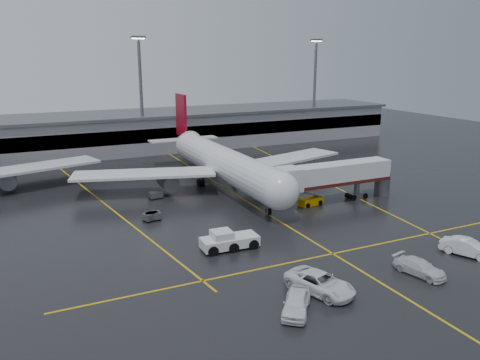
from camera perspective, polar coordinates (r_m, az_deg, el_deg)
name	(u,v)px	position (r m, az deg, el deg)	size (l,w,h in m)	color
ground	(246,201)	(72.40, 0.75, -2.53)	(220.00, 220.00, 0.00)	black
apron_line_centre	(246,201)	(72.39, 0.75, -2.52)	(0.25, 90.00, 0.02)	gold
apron_line_stop	(333,254)	(54.70, 11.05, -8.64)	(60.00, 0.25, 0.02)	gold
apron_line_left	(100,200)	(75.93, -16.39, -2.31)	(0.25, 70.00, 0.02)	gold
apron_line_right	(310,174)	(89.46, 8.32, 0.67)	(0.25, 70.00, 0.02)	gold
terminal	(158,130)	(115.44, -9.80, 5.94)	(122.00, 19.00, 8.60)	gray
light_mast_mid	(141,88)	(107.39, -11.77, 10.66)	(3.00, 1.20, 25.45)	#595B60
light_mast_right	(315,83)	(125.89, 8.92, 11.33)	(3.00, 1.20, 25.45)	#595B60
main_airliner	(221,162)	(79.86, -2.29, 2.22)	(48.80, 45.60, 14.10)	silver
jet_bridge	(336,177)	(72.41, 11.35, 0.41)	(19.90, 3.40, 6.05)	silver
pushback_tractor	(228,241)	(54.70, -1.44, -7.31)	(6.68, 3.06, 2.35)	silver
belt_loader	(311,201)	(71.17, 8.43, -2.51)	(3.94, 2.28, 2.36)	#E8A400
service_van_a	(320,283)	(45.86, 9.54, -12.03)	(3.15, 6.84, 1.90)	white
service_van_b	(420,267)	(51.90, 20.68, -9.75)	(2.19, 5.39, 1.57)	silver
service_van_c	(468,248)	(58.55, 25.57, -7.30)	(1.98, 5.69, 1.87)	white
service_van_d	(296,303)	(42.39, 6.76, -14.36)	(2.12, 5.26, 1.79)	white
baggage_cart_a	(153,216)	(64.96, -10.39, -4.24)	(2.03, 1.35, 1.12)	#595B60
baggage_cart_b	(151,216)	(64.88, -10.60, -4.27)	(2.36, 2.02, 1.12)	#595B60
baggage_cart_c	(156,195)	(74.55, -10.05, -1.75)	(2.17, 1.59, 1.12)	#595B60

